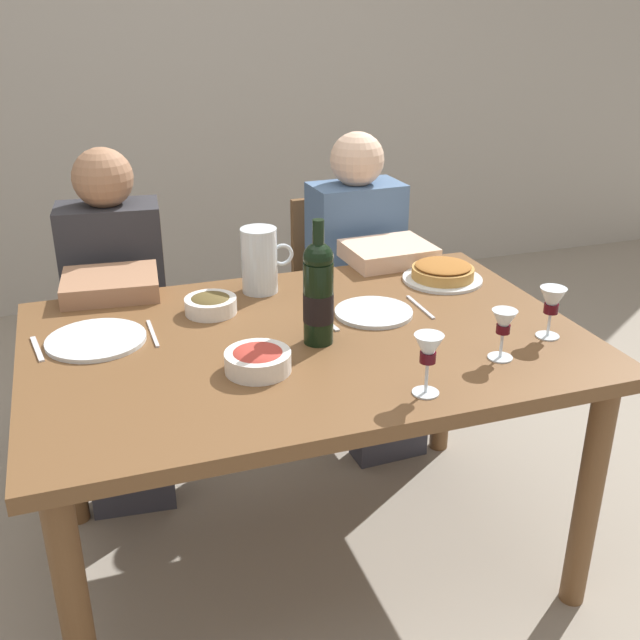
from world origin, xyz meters
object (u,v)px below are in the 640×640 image
water_pitcher (260,264)px  chair_left (120,320)px  dining_table (307,366)px  olive_bowl (211,304)px  diner_left (117,315)px  chair_right (343,292)px  wine_glass_left_diner (552,303)px  dinner_plate_left_setting (374,312)px  diner_right (367,284)px  dinner_plate_right_setting (96,340)px  wine_bottle (318,293)px  wine_glass_right_diner (504,325)px  baked_tart (443,272)px  wine_glass_centre (428,352)px  salad_bowl (258,359)px

water_pitcher → chair_left: bearing=127.7°
dining_table → olive_bowl: 0.35m
olive_bowl → diner_left: 0.51m
dining_table → chair_right: size_ratio=1.72×
olive_bowl → wine_glass_left_diner: wine_glass_left_diner is taller
water_pitcher → chair_left: (-0.41, 0.53, -0.35)m
water_pitcher → olive_bowl: water_pitcher is taller
water_pitcher → chair_right: size_ratio=0.23×
dining_table → chair_left: chair_left is taller
dinner_plate_left_setting → diner_left: 0.92m
chair_left → diner_right: size_ratio=0.75×
dinner_plate_left_setting → diner_right: (0.22, 0.58, -0.15)m
olive_bowl → dinner_plate_right_setting: bearing=-164.0°
wine_bottle → chair_left: size_ratio=0.39×
chair_left → olive_bowl: bearing=114.8°
olive_bowl → dinner_plate_left_setting: olive_bowl is taller
water_pitcher → dinner_plate_left_setting: size_ratio=0.90×
dinner_plate_left_setting → diner_left: (-0.69, 0.58, -0.15)m
dining_table → wine_glass_right_diner: (0.43, -0.29, 0.19)m
wine_bottle → wine_glass_right_diner: size_ratio=2.55×
water_pitcher → olive_bowl: bearing=-146.5°
wine_glass_left_diner → dinner_plate_left_setting: (-0.39, 0.30, -0.09)m
baked_tart → chair_left: chair_left is taller
dinner_plate_right_setting → chair_right: 1.27m
olive_bowl → wine_glass_right_diner: (0.64, -0.53, 0.06)m
wine_glass_right_diner → wine_glass_centre: 0.28m
salad_bowl → olive_bowl: size_ratio=1.09×
wine_glass_left_diner → wine_glass_centre: (-0.45, -0.18, 0.01)m
chair_right → salad_bowl: bearing=57.0°
dining_table → dinner_plate_right_setting: 0.57m
wine_glass_left_diner → baked_tart: bearing=98.3°
chair_left → baked_tart: bearing=153.0°
wine_glass_centre → salad_bowl: bearing=145.1°
wine_glass_right_diner → dinner_plate_left_setting: 0.43m
water_pitcher → salad_bowl: bearing=-105.4°
baked_tart → dining_table: bearing=-154.4°
baked_tart → chair_left: bearing=147.5°
olive_bowl → wine_glass_right_diner: size_ratio=1.14×
chair_left → diner_left: bearing=90.9°
dinner_plate_right_setting → diner_right: diner_right is taller
wine_glass_left_diner → wine_glass_right_diner: 0.21m
wine_glass_right_diner → diner_left: diner_left is taller
baked_tart → diner_right: bearing=103.5°
diner_right → dinner_plate_left_setting: bearing=66.7°
baked_tart → wine_glass_right_diner: size_ratio=1.94×
dinner_plate_left_setting → diner_right: 0.64m
diner_left → diner_right: bearing=-174.4°
dining_table → baked_tart: bearing=25.6°
water_pitcher → wine_glass_centre: size_ratio=1.35×
baked_tart → wine_glass_centre: bearing=-120.4°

